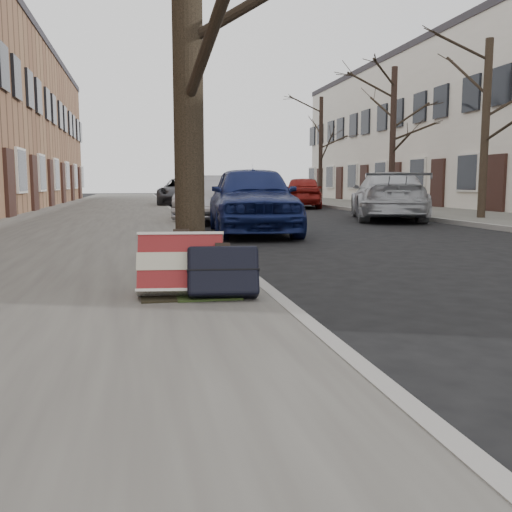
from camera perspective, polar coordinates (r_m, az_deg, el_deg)
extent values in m
plane|color=black|center=(4.73, 19.73, -6.66)|extent=(120.00, 120.00, 0.00)
cube|color=slate|center=(18.99, -15.37, 3.89)|extent=(5.00, 70.00, 0.12)
cube|color=slate|center=(21.52, 16.93, 4.21)|extent=(4.00, 70.00, 0.12)
cube|color=black|center=(5.22, -6.75, -3.54)|extent=(0.85, 0.85, 0.02)
cube|color=maroon|center=(5.00, -7.52, -0.88)|extent=(0.77, 0.49, 0.56)
cube|color=black|center=(4.87, -3.31, -1.56)|extent=(0.64, 0.42, 0.47)
imported|color=#121D53|center=(12.58, -0.41, 5.74)|extent=(2.17, 4.60, 1.52)
imported|color=#B7B9C0|center=(16.41, -4.38, 5.74)|extent=(2.55, 4.26, 1.32)
imported|color=#323236|center=(27.17, -7.25, 6.33)|extent=(2.78, 5.03, 1.33)
imported|color=#A8AAAF|center=(17.67, 13.02, 5.85)|extent=(3.41, 5.28, 1.42)
imported|color=maroon|center=(25.65, 4.73, 6.39)|extent=(2.74, 4.43, 1.41)
cylinder|color=black|center=(17.70, 21.95, 11.65)|extent=(0.22, 0.22, 4.97)
cylinder|color=black|center=(23.03, 13.51, 11.35)|extent=(0.23, 0.23, 5.37)
cylinder|color=black|center=(31.41, 6.49, 10.53)|extent=(0.21, 0.21, 5.55)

